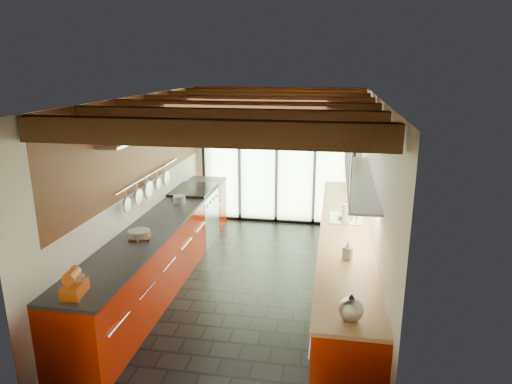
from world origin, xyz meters
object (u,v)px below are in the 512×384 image
kettle (351,308)px  paper_towel (346,213)px  soap_bottle (348,250)px  stand_mixer (75,284)px  bowl (345,216)px

kettle → paper_towel: bearing=90.0°
kettle → paper_towel: paper_towel is taller
kettle → soap_bottle: 1.27m
stand_mixer → soap_bottle: (2.54, 1.26, 0.00)m
kettle → soap_bottle: bearing=90.0°
stand_mixer → bowl: 3.69m
kettle → soap_bottle: size_ratio=1.38×
stand_mixer → bowl: stand_mixer is taller
stand_mixer → paper_towel: size_ratio=1.02×
paper_towel → soap_bottle: (0.00, -1.24, -0.02)m
bowl → paper_towel: bearing=-90.0°
paper_towel → soap_bottle: paper_towel is taller
paper_towel → soap_bottle: bearing=-90.0°
paper_towel → kettle: bearing=-90.0°
kettle → bowl: kettle is taller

